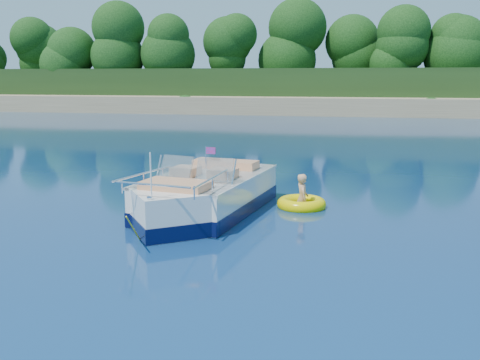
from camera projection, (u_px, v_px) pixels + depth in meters
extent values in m
plane|color=#091941|center=(301.00, 234.00, 11.25)|extent=(160.00, 160.00, 0.00)
cube|color=#8C7751|center=(342.00, 108.00, 47.67)|extent=(170.00, 8.00, 2.00)
cube|color=#1C3414|center=(346.00, 93.00, 73.52)|extent=(170.00, 56.00, 6.00)
cylinder|color=#311C10|center=(159.00, 78.00, 53.19)|extent=(0.44, 0.44, 3.20)
sphere|color=black|center=(159.00, 47.00, 52.61)|extent=(5.28, 5.28, 5.28)
cylinder|color=#311C10|center=(343.00, 76.00, 50.98)|extent=(0.44, 0.44, 3.60)
sphere|color=black|center=(345.00, 39.00, 50.33)|extent=(5.94, 5.94, 5.94)
cube|color=white|center=(209.00, 198.00, 13.17)|extent=(2.78, 4.39, 1.14)
cube|color=white|center=(172.00, 217.00, 11.39)|extent=(2.15, 2.15, 1.14)
cube|color=#070C33|center=(209.00, 204.00, 13.20)|extent=(2.82, 4.44, 0.33)
cube|color=#070C33|center=(172.00, 224.00, 11.42)|extent=(2.19, 2.19, 0.33)
cube|color=tan|center=(214.00, 182.00, 13.41)|extent=(2.16, 3.11, 0.11)
cube|color=white|center=(209.00, 176.00, 13.07)|extent=(2.82, 4.40, 0.07)
cube|color=black|center=(241.00, 180.00, 15.23)|extent=(0.65, 0.47, 0.98)
cube|color=#8C9EA5|center=(176.00, 167.00, 12.48)|extent=(0.89, 0.52, 0.53)
cube|color=#8C9EA5|center=(215.00, 170.00, 12.14)|extent=(0.85, 0.30, 0.53)
cube|color=tan|center=(186.00, 176.00, 12.99)|extent=(0.68, 0.68, 0.43)
cube|color=tan|center=(223.00, 178.00, 12.65)|extent=(0.68, 0.68, 0.43)
cube|color=tan|center=(226.00, 168.00, 14.06)|extent=(1.77, 0.85, 0.41)
cube|color=tan|center=(176.00, 190.00, 11.47)|extent=(1.54, 1.03, 0.37)
cylinder|color=white|center=(151.00, 176.00, 10.43)|extent=(0.03, 0.03, 0.92)
cube|color=red|center=(211.00, 151.00, 12.09)|extent=(0.24, 0.05, 0.15)
cube|color=silver|center=(150.00, 198.00, 10.47)|extent=(0.12, 0.08, 0.05)
cylinder|color=yellow|center=(134.00, 229.00, 10.28)|extent=(0.25, 1.15, 0.83)
torus|color=#FFE300|center=(301.00, 204.00, 13.57)|extent=(1.63, 1.63, 0.33)
torus|color=red|center=(302.00, 203.00, 13.57)|extent=(1.34, 1.34, 0.11)
imported|color=#DFA575|center=(302.00, 207.00, 13.57)|extent=(0.50, 0.76, 1.38)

